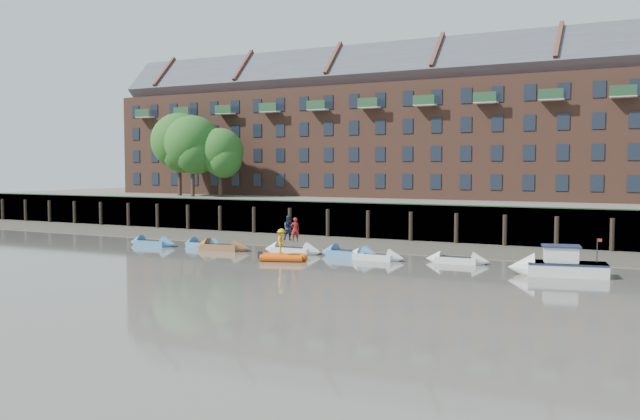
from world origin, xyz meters
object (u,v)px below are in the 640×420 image
Objects in this scene: rowboat_2 at (222,247)px; rib_tender at (285,257)px; person_rower_a at (295,229)px; person_rower_b at (289,228)px; rowboat_6 at (457,260)px; motor_launch at (551,265)px; rowboat_0 at (152,243)px; rowboat_5 at (374,257)px; rowboat_1 at (204,245)px; rowboat_3 at (292,250)px; rowboat_4 at (350,254)px; person_rib_crew at (281,241)px.

rib_tender is (7.29, -2.89, -0.01)m from rowboat_2.
person_rower_a is 0.77m from person_rower_b.
rowboat_6 is at bearing -34.90° from person_rower_b.
motor_launch is 18.58m from person_rower_a.
motor_launch reaches higher than rowboat_0.
motor_launch reaches higher than rib_tender.
rowboat_0 is 0.93× the size of rowboat_2.
motor_launch is (11.94, -1.43, 0.37)m from rowboat_5.
rowboat_5 reaches higher than rowboat_6.
rowboat_1 is 2.37× the size of person_rower_b.
rowboat_3 is 6.80m from rowboat_5.
rowboat_3 is at bearing -173.69° from rowboat_4.
rowboat_5 is 6.22m from rib_tender.
rowboat_5 is at bearing 135.45° from person_rower_a.
rowboat_6 is (25.00, 1.50, -0.01)m from rowboat_0.
motor_launch is (31.37, -0.96, 0.36)m from rowboat_0.
person_rower_a is (8.37, 0.01, 1.60)m from rowboat_1.
rowboat_2 is 12.62m from rowboat_5.
rowboat_3 is 4.11m from person_rib_crew.
rowboat_4 reaches higher than rib_tender.
person_rib_crew is at bearing -150.25° from rowboat_5.
rowboat_1 is 7.86m from person_rower_b.
rowboat_5 is (12.61, 0.34, -0.02)m from rowboat_2.
rowboat_6 is at bearing 9.37° from rowboat_5.
person_rower_a reaches higher than rowboat_2.
rowboat_6 is 0.74× the size of motor_launch.
person_rib_crew is (-17.48, -1.87, 0.78)m from motor_launch.
rowboat_4 is at bearing 7.80° from rowboat_1.
person_rib_crew is at bearing -26.45° from rowboat_2.
rib_tender is 1.15m from person_rib_crew.
rowboat_2 is 18.24m from rowboat_6.
person_rower_a is (-18.45, 1.80, 1.23)m from motor_launch.
motor_launch is at bearing -6.43° from rowboat_3.
rowboat_3 is 3.96m from rib_tender.
rowboat_4 reaches higher than rowboat_0.
person_rower_b is 4.35m from person_rib_crew.
rib_tender is at bearing -13.74° from rowboat_0.
rowboat_1 is 0.93× the size of rowboat_3.
person_rower_b is at bearing 149.39° from rowboat_3.
rowboat_1 is at bearing -41.25° from person_rower_a.
rib_tender is (9.56, -3.59, 0.02)m from rowboat_1.
rowboat_2 is 0.84× the size of motor_launch.
rib_tender is at bearing -68.97° from rowboat_3.
rowboat_4 is 1.18× the size of rowboat_6.
rowboat_2 is 0.96× the size of rowboat_4.
person_rib_crew reaches higher than rowboat_1.
motor_launch is at bearing 4.01° from rowboat_1.
rowboat_1 is 2.38m from rowboat_2.
rowboat_0 is at bearing -176.53° from rowboat_3.
rib_tender is 1.75× the size of person_rower_b.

